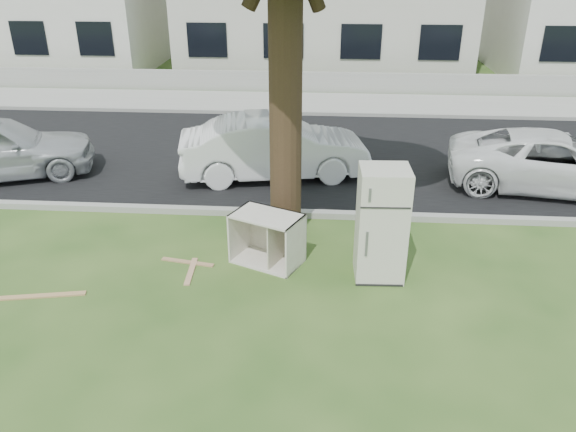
# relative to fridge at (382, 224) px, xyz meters

# --- Properties ---
(ground) EXTENTS (120.00, 120.00, 0.00)m
(ground) POSITION_rel_fridge_xyz_m (-1.14, -0.45, -0.88)
(ground) COLOR #2A4A1A
(road) EXTENTS (120.00, 7.00, 0.01)m
(road) POSITION_rel_fridge_xyz_m (-1.14, 5.55, -0.88)
(road) COLOR black
(road) RESTS_ON ground
(kerb_near) EXTENTS (120.00, 0.18, 0.12)m
(kerb_near) POSITION_rel_fridge_xyz_m (-1.14, 2.00, -0.88)
(kerb_near) COLOR gray
(kerb_near) RESTS_ON ground
(kerb_far) EXTENTS (120.00, 0.18, 0.12)m
(kerb_far) POSITION_rel_fridge_xyz_m (-1.14, 9.10, -0.88)
(kerb_far) COLOR gray
(kerb_far) RESTS_ON ground
(sidewalk) EXTENTS (120.00, 2.80, 0.01)m
(sidewalk) POSITION_rel_fridge_xyz_m (-1.14, 10.55, -0.88)
(sidewalk) COLOR gray
(sidewalk) RESTS_ON ground
(low_wall) EXTENTS (120.00, 0.15, 0.70)m
(low_wall) POSITION_rel_fridge_xyz_m (-1.14, 12.15, -0.53)
(low_wall) COLOR gray
(low_wall) RESTS_ON ground
(fridge) EXTENTS (0.75, 0.70, 1.77)m
(fridge) POSITION_rel_fridge_xyz_m (0.00, 0.00, 0.00)
(fridge) COLOR beige
(fridge) RESTS_ON ground
(cabinet) EXTENTS (1.25, 1.05, 0.84)m
(cabinet) POSITION_rel_fridge_xyz_m (-1.76, 0.28, -0.46)
(cabinet) COLOR silver
(cabinet) RESTS_ON ground
(plank_a) EXTENTS (1.23, 0.33, 0.02)m
(plank_a) POSITION_rel_fridge_xyz_m (-4.94, -0.98, -0.87)
(plank_a) COLOR #A98352
(plank_a) RESTS_ON ground
(plank_b) EXTENTS (0.90, 0.25, 0.02)m
(plank_b) POSITION_rel_fridge_xyz_m (-3.05, 0.14, -0.87)
(plank_b) COLOR #A37C55
(plank_b) RESTS_ON ground
(plank_c) EXTENTS (0.14, 0.81, 0.02)m
(plank_c) POSITION_rel_fridge_xyz_m (-2.93, -0.14, -0.87)
(plank_c) COLOR tan
(plank_c) RESTS_ON ground
(car_center) EXTENTS (4.29, 2.19, 1.35)m
(car_center) POSITION_rel_fridge_xyz_m (-1.99, 4.02, -0.21)
(car_center) COLOR silver
(car_center) RESTS_ON ground
(car_right) EXTENTS (4.54, 2.64, 1.19)m
(car_right) POSITION_rel_fridge_xyz_m (3.88, 3.77, -0.29)
(car_right) COLOR white
(car_right) RESTS_ON ground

